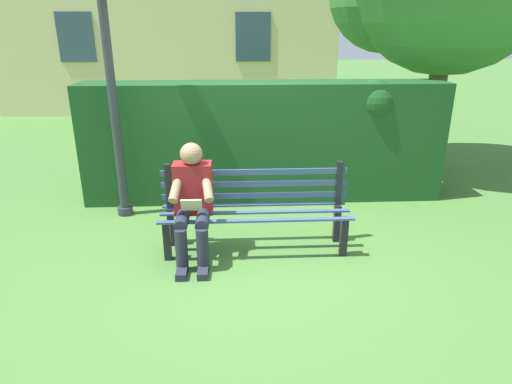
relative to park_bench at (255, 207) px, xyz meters
The scene contains 5 objects.
ground 0.46m from the park_bench, 90.00° to the left, with size 60.00×60.00×0.00m, color #477533.
park_bench is the anchor object (origin of this frame).
person_seated 0.67m from the park_bench, 16.15° to the left, with size 0.44×0.73×1.17m.
hedge_backdrop 1.56m from the park_bench, 98.16° to the right, with size 4.74×0.67×1.60m.
lamp_post 2.53m from the park_bench, 31.11° to the right, with size 0.28×0.28×3.50m.
Camera 1 is at (0.21, 4.16, 2.20)m, focal length 30.89 mm.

